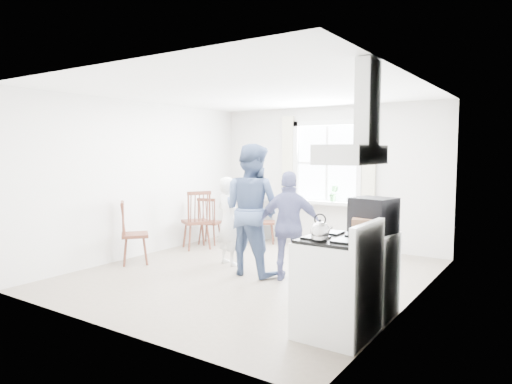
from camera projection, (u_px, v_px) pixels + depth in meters
name	position (u px, v px, depth m)	size (l,w,h in m)	color
room_shell	(253.00, 184.00, 6.49)	(4.62, 5.12, 2.64)	gray
window_assembly	(326.00, 168.00, 8.50)	(1.88, 0.24, 1.70)	white
range_hood	(356.00, 137.00, 4.17)	(0.45, 0.76, 0.94)	silver
shelf_unit	(260.00, 219.00, 9.27)	(0.40, 0.30, 0.80)	slate
gas_stove	(338.00, 285.00, 4.39)	(0.68, 0.76, 1.12)	white
kettle	(320.00, 231.00, 4.18)	(0.18, 0.18, 0.25)	silver
low_cabinet	(370.00, 274.00, 4.93)	(0.50, 0.55, 0.90)	silver
stereo_stack	(373.00, 215.00, 4.90)	(0.49, 0.46, 0.38)	black
cardboard_box	(365.00, 227.00, 4.75)	(0.26, 0.19, 0.17)	#A4704F
windsor_chair_a	(208.00, 216.00, 8.62)	(0.47, 0.46, 0.90)	#442016
windsor_chair_b	(128.00, 226.00, 7.15)	(0.58, 0.58, 1.00)	#442016
windsor_chair_c	(198.00, 214.00, 8.18)	(0.61, 0.62, 1.08)	#442016
person_left	(229.00, 221.00, 7.09)	(0.50, 0.50, 1.38)	silver
person_mid	(252.00, 209.00, 6.53)	(0.91, 0.91, 1.88)	#405277
person_right	(290.00, 226.00, 6.23)	(0.88, 0.88, 1.50)	navy
potted_plant	(334.00, 193.00, 8.36)	(0.17, 0.17, 0.30)	#347535
windsor_chair_d	(261.00, 215.00, 8.80)	(0.49, 0.50, 0.88)	#442016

